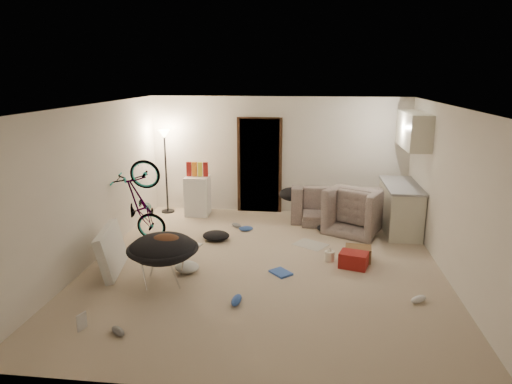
# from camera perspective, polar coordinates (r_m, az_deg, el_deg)

# --- Properties ---
(floor) EXTENTS (5.50, 6.00, 0.02)m
(floor) POSITION_cam_1_polar(r_m,az_deg,el_deg) (7.34, 1.01, -9.26)
(floor) COLOR #BFAB92
(floor) RESTS_ON ground
(ceiling) EXTENTS (5.50, 6.00, 0.02)m
(ceiling) POSITION_cam_1_polar(r_m,az_deg,el_deg) (6.73, 1.11, 10.76)
(ceiling) COLOR white
(ceiling) RESTS_ON wall_back
(wall_back) EXTENTS (5.50, 0.02, 2.50)m
(wall_back) POSITION_cam_1_polar(r_m,az_deg,el_deg) (9.87, 2.80, 4.59)
(wall_back) COLOR silver
(wall_back) RESTS_ON floor
(wall_front) EXTENTS (5.50, 0.02, 2.50)m
(wall_front) POSITION_cam_1_polar(r_m,az_deg,el_deg) (4.11, -3.19, -10.04)
(wall_front) COLOR silver
(wall_front) RESTS_ON floor
(wall_left) EXTENTS (0.02, 6.00, 2.50)m
(wall_left) POSITION_cam_1_polar(r_m,az_deg,el_deg) (7.70, -19.84, 0.88)
(wall_left) COLOR silver
(wall_left) RESTS_ON floor
(wall_right) EXTENTS (0.02, 6.00, 2.50)m
(wall_right) POSITION_cam_1_polar(r_m,az_deg,el_deg) (7.21, 23.44, -0.35)
(wall_right) COLOR silver
(wall_right) RESTS_ON floor
(doorway) EXTENTS (0.85, 0.10, 2.04)m
(doorway) POSITION_cam_1_polar(r_m,az_deg,el_deg) (9.90, 0.46, 3.30)
(doorway) COLOR black
(doorway) RESTS_ON floor
(door_trim) EXTENTS (0.97, 0.04, 2.10)m
(door_trim) POSITION_cam_1_polar(r_m,az_deg,el_deg) (9.87, 0.44, 3.26)
(door_trim) COLOR #351F12
(door_trim) RESTS_ON floor
(floor_lamp) EXTENTS (0.28, 0.28, 1.81)m
(floor_lamp) POSITION_cam_1_polar(r_m,az_deg,el_deg) (9.96, -11.30, 4.76)
(floor_lamp) COLOR black
(floor_lamp) RESTS_ON floor
(kitchen_counter) EXTENTS (0.60, 1.50, 0.88)m
(kitchen_counter) POSITION_cam_1_polar(r_m,az_deg,el_deg) (9.21, 17.54, -1.98)
(kitchen_counter) COLOR beige
(kitchen_counter) RESTS_ON floor
(counter_top) EXTENTS (0.64, 1.54, 0.04)m
(counter_top) POSITION_cam_1_polar(r_m,az_deg,el_deg) (9.10, 17.76, 0.80)
(counter_top) COLOR gray
(counter_top) RESTS_ON kitchen_counter
(kitchen_uppers) EXTENTS (0.38, 1.40, 0.65)m
(kitchen_uppers) POSITION_cam_1_polar(r_m,az_deg,el_deg) (8.95, 19.11, 7.32)
(kitchen_uppers) COLOR beige
(kitchen_uppers) RESTS_ON wall_right
(sofa) EXTENTS (1.95, 0.79, 0.57)m
(sofa) POSITION_cam_1_polar(r_m,az_deg,el_deg) (9.54, 10.28, -1.95)
(sofa) COLOR #373E36
(sofa) RESTS_ON floor
(armchair) EXTENTS (1.29, 1.24, 0.65)m
(armchair) POSITION_cam_1_polar(r_m,az_deg,el_deg) (9.04, 12.74, -2.73)
(armchair) COLOR #373E36
(armchair) RESTS_ON floor
(bicycle) EXTENTS (1.59, 0.75, 0.90)m
(bicycle) POSITION_cam_1_polar(r_m,az_deg,el_deg) (8.47, -14.08, -3.39)
(bicycle) COLOR black
(bicycle) RESTS_ON floor
(book_asset) EXTENTS (0.25, 0.22, 0.02)m
(book_asset) POSITION_cam_1_polar(r_m,az_deg,el_deg) (6.00, -21.39, -16.00)
(book_asset) COLOR maroon
(book_asset) RESTS_ON floor
(mini_fridge) EXTENTS (0.51, 0.51, 0.84)m
(mini_fridge) POSITION_cam_1_polar(r_m,az_deg,el_deg) (9.86, -7.30, -0.45)
(mini_fridge) COLOR white
(mini_fridge) RESTS_ON floor
(snack_box_0) EXTENTS (0.10, 0.08, 0.30)m
(snack_box_0) POSITION_cam_1_polar(r_m,az_deg,el_deg) (9.77, -8.38, 2.86)
(snack_box_0) COLOR maroon
(snack_box_0) RESTS_ON mini_fridge
(snack_box_1) EXTENTS (0.10, 0.07, 0.30)m
(snack_box_1) POSITION_cam_1_polar(r_m,az_deg,el_deg) (9.74, -7.70, 2.85)
(snack_box_1) COLOR orange
(snack_box_1) RESTS_ON mini_fridge
(snack_box_2) EXTENTS (0.11, 0.09, 0.30)m
(snack_box_2) POSITION_cam_1_polar(r_m,az_deg,el_deg) (9.71, -7.01, 2.84)
(snack_box_2) COLOR gold
(snack_box_2) RESTS_ON mini_fridge
(snack_box_3) EXTENTS (0.11, 0.08, 0.30)m
(snack_box_3) POSITION_cam_1_polar(r_m,az_deg,el_deg) (9.68, -6.32, 2.83)
(snack_box_3) COLOR maroon
(snack_box_3) RESTS_ON mini_fridge
(saucer_chair) EXTENTS (1.03, 1.03, 0.73)m
(saucer_chair) POSITION_cam_1_polar(r_m,az_deg,el_deg) (6.76, -11.53, -7.68)
(saucer_chair) COLOR silver
(saucer_chair) RESTS_ON floor
(hoodie) EXTENTS (0.55, 0.48, 0.22)m
(hoodie) POSITION_cam_1_polar(r_m,az_deg,el_deg) (6.64, -11.29, -6.16)
(hoodie) COLOR #482918
(hoodie) RESTS_ON saucer_chair
(sofa_drape) EXTENTS (0.61, 0.53, 0.28)m
(sofa_drape) POSITION_cam_1_polar(r_m,az_deg,el_deg) (9.45, 4.60, -0.29)
(sofa_drape) COLOR black
(sofa_drape) RESTS_ON sofa
(tv_box) EXTENTS (0.46, 1.08, 0.70)m
(tv_box) POSITION_cam_1_polar(r_m,az_deg,el_deg) (7.36, -17.63, -6.95)
(tv_box) COLOR silver
(tv_box) RESTS_ON floor
(drink_case_a) EXTENTS (0.44, 0.34, 0.24)m
(drink_case_a) POSITION_cam_1_polar(r_m,az_deg,el_deg) (7.68, 12.63, -7.51)
(drink_case_a) COLOR brown
(drink_case_a) RESTS_ON floor
(drink_case_b) EXTENTS (0.49, 0.42, 0.25)m
(drink_case_b) POSITION_cam_1_polar(r_m,az_deg,el_deg) (7.40, 12.10, -8.29)
(drink_case_b) COLOR maroon
(drink_case_b) RESTS_ON floor
(juicer) EXTENTS (0.16, 0.16, 0.23)m
(juicer) POSITION_cam_1_polar(r_m,az_deg,el_deg) (7.58, 9.19, -7.81)
(juicer) COLOR silver
(juicer) RESTS_ON floor
(newspaper) EXTENTS (0.68, 0.64, 0.01)m
(newspaper) POSITION_cam_1_polar(r_m,az_deg,el_deg) (8.25, 6.83, -6.53)
(newspaper) COLOR #B2ADA5
(newspaper) RESTS_ON floor
(book_blue) EXTENTS (0.39, 0.39, 0.03)m
(book_blue) POSITION_cam_1_polar(r_m,az_deg,el_deg) (7.07, 3.13, -10.03)
(book_blue) COLOR #335AB8
(book_blue) RESTS_ON floor
(book_white) EXTENTS (0.27, 0.32, 0.02)m
(book_white) POSITION_cam_1_polar(r_m,az_deg,el_deg) (8.18, -7.77, -6.67)
(book_white) COLOR silver
(book_white) RESTS_ON floor
(shoe_0) EXTENTS (0.29, 0.17, 0.10)m
(shoe_0) POSITION_cam_1_polar(r_m,az_deg,el_deg) (8.86, -1.27, -4.59)
(shoe_0) COLOR #335AB8
(shoe_0) RESTS_ON floor
(shoe_1) EXTENTS (0.26, 0.21, 0.09)m
(shoe_1) POSITION_cam_1_polar(r_m,az_deg,el_deg) (9.06, -2.45, -4.18)
(shoe_1) COLOR slate
(shoe_1) RESTS_ON floor
(shoe_2) EXTENTS (0.15, 0.30, 0.11)m
(shoe_2) POSITION_cam_1_polar(r_m,az_deg,el_deg) (6.21, -2.46, -13.34)
(shoe_2) COLOR #335AB8
(shoe_2) RESTS_ON floor
(shoe_3) EXTENTS (0.25, 0.22, 0.09)m
(shoe_3) POSITION_cam_1_polar(r_m,az_deg,el_deg) (5.80, -16.88, -16.29)
(shoe_3) COLOR slate
(shoe_3) RESTS_ON floor
(shoe_4) EXTENTS (0.27, 0.24, 0.10)m
(shoe_4) POSITION_cam_1_polar(r_m,az_deg,el_deg) (6.60, 19.66, -12.51)
(shoe_4) COLOR white
(shoe_4) RESTS_ON floor
(clothes_lump_a) EXTENTS (0.50, 0.43, 0.16)m
(clothes_lump_a) POSITION_cam_1_polar(r_m,az_deg,el_deg) (8.43, -5.02, -5.45)
(clothes_lump_a) COLOR black
(clothes_lump_a) RESTS_ON floor
(clothes_lump_b) EXTENTS (0.55, 0.54, 0.13)m
(clothes_lump_b) POSITION_cam_1_polar(r_m,az_deg,el_deg) (8.96, 8.89, -4.46)
(clothes_lump_b) COLOR black
(clothes_lump_b) RESTS_ON floor
(clothes_lump_c) EXTENTS (0.55, 0.56, 0.13)m
(clothes_lump_c) POSITION_cam_1_polar(r_m,az_deg,el_deg) (7.22, -8.63, -9.24)
(clothes_lump_c) COLOR silver
(clothes_lump_c) RESTS_ON floor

